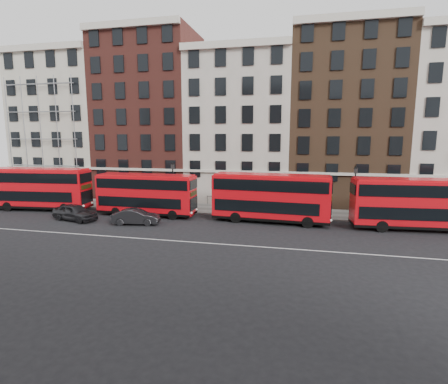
% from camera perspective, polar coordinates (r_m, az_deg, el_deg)
% --- Properties ---
extents(ground, '(120.00, 120.00, 0.00)m').
position_cam_1_polar(ground, '(30.06, -3.28, -7.11)').
color(ground, black).
rests_on(ground, ground).
extents(pavement, '(80.00, 5.00, 0.15)m').
position_cam_1_polar(pavement, '(39.93, 0.90, -2.88)').
color(pavement, slate).
rests_on(pavement, ground).
extents(kerb, '(80.00, 0.30, 0.16)m').
position_cam_1_polar(kerb, '(37.55, 0.11, -3.65)').
color(kerb, gray).
rests_on(kerb, ground).
extents(road_centre_line, '(70.00, 0.12, 0.01)m').
position_cam_1_polar(road_centre_line, '(28.23, -4.41, -8.20)').
color(road_centre_line, white).
rests_on(road_centre_line, ground).
extents(building_terrace, '(64.00, 11.95, 22.00)m').
position_cam_1_polar(building_terrace, '(46.38, 2.49, 11.42)').
color(building_terrace, '#B4AE9B').
rests_on(building_terrace, ground).
extents(bus_a, '(11.58, 3.75, 4.78)m').
position_cam_1_polar(bus_a, '(44.93, -27.92, 0.62)').
color(bus_a, red).
rests_on(bus_a, ground).
extents(bus_b, '(10.53, 2.65, 4.41)m').
position_cam_1_polar(bus_b, '(37.77, -12.62, -0.27)').
color(bus_b, red).
rests_on(bus_b, ground).
extents(bus_c, '(11.46, 3.40, 4.75)m').
position_cam_1_polar(bus_c, '(34.26, 7.59, -0.77)').
color(bus_c, red).
rests_on(bus_c, ground).
extents(bus_d, '(11.26, 3.53, 4.66)m').
position_cam_1_polar(bus_d, '(35.55, 28.89, -1.57)').
color(bus_d, red).
rests_on(bus_d, ground).
extents(car_rear, '(5.23, 3.10, 1.67)m').
position_cam_1_polar(car_rear, '(38.13, -23.16, -3.05)').
color(car_rear, '#242427').
rests_on(car_rear, ground).
extents(car_front, '(4.69, 2.36, 1.48)m').
position_cam_1_polar(car_front, '(34.58, -14.17, -3.94)').
color(car_front, black).
rests_on(car_front, ground).
extents(lamp_post_left, '(0.44, 0.44, 5.33)m').
position_cam_1_polar(lamp_post_left, '(40.01, -8.32, 1.41)').
color(lamp_post_left, black).
rests_on(lamp_post_left, pavement).
extents(lamp_post_right, '(0.44, 0.44, 5.33)m').
position_cam_1_polar(lamp_post_right, '(37.20, 20.55, 0.33)').
color(lamp_post_right, black).
rests_on(lamp_post_right, pavement).
extents(iron_railings, '(6.60, 0.06, 1.00)m').
position_cam_1_polar(iron_railings, '(41.93, 1.53, -1.50)').
color(iron_railings, black).
rests_on(iron_railings, pavement).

